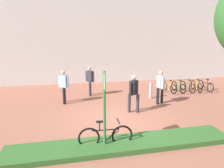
% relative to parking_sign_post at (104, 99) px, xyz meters
% --- Properties ---
extents(ground_plane, '(60.00, 60.00, 0.00)m').
position_rel_parking_sign_post_xyz_m(ground_plane, '(1.03, 2.25, -1.55)').
color(ground_plane, '#9E5B47').
extents(building_facade, '(28.00, 1.20, 10.00)m').
position_rel_parking_sign_post_xyz_m(building_facade, '(1.03, 10.54, 3.45)').
color(building_facade, silver).
rests_on(building_facade, ground).
extents(planter_strip, '(7.00, 1.10, 0.16)m').
position_rel_parking_sign_post_xyz_m(planter_strip, '(0.57, 0.00, -1.47)').
color(planter_strip, '#336028').
rests_on(planter_strip, ground).
extents(parking_sign_post, '(0.08, 0.36, 2.37)m').
position_rel_parking_sign_post_xyz_m(parking_sign_post, '(0.00, 0.00, 0.00)').
color(parking_sign_post, '#2D7238').
rests_on(parking_sign_post, ground).
extents(bike_at_sign, '(1.68, 0.42, 0.86)m').
position_rel_parking_sign_post_xyz_m(bike_at_sign, '(0.06, 0.11, -1.21)').
color(bike_at_sign, black).
rests_on(bike_at_sign, ground).
extents(bike_rack_cluster, '(3.20, 1.68, 0.83)m').
position_rel_parking_sign_post_xyz_m(bike_rack_cluster, '(6.44, 5.86, -1.21)').
color(bike_rack_cluster, '#99999E').
rests_on(bike_rack_cluster, ground).
extents(bollard_steel, '(0.16, 0.16, 0.90)m').
position_rel_parking_sign_post_xyz_m(bollard_steel, '(3.52, 4.87, -1.10)').
color(bollard_steel, '#ADADB2').
rests_on(bollard_steel, ground).
extents(person_suited_dark, '(0.47, 0.45, 1.72)m').
position_rel_parking_sign_post_xyz_m(person_suited_dark, '(0.27, 6.21, -0.57)').
color(person_suited_dark, '#2D2D38').
rests_on(person_suited_dark, ground).
extents(person_shirt_white, '(0.52, 0.48, 1.72)m').
position_rel_parking_sign_post_xyz_m(person_shirt_white, '(-1.21, 4.99, -0.57)').
color(person_shirt_white, black).
rests_on(person_shirt_white, ground).
extents(person_suited_navy, '(0.50, 0.45, 1.72)m').
position_rel_parking_sign_post_xyz_m(person_suited_navy, '(1.85, 2.89, -0.57)').
color(person_suited_navy, '#2D2D38').
rests_on(person_suited_navy, ground).
extents(person_casual_tan, '(0.46, 0.61, 1.72)m').
position_rel_parking_sign_post_xyz_m(person_casual_tan, '(3.60, 3.86, -0.57)').
color(person_casual_tan, black).
rests_on(person_casual_tan, ground).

